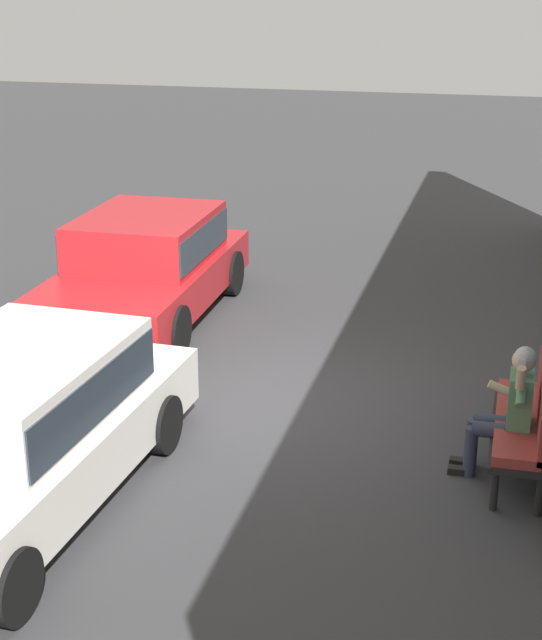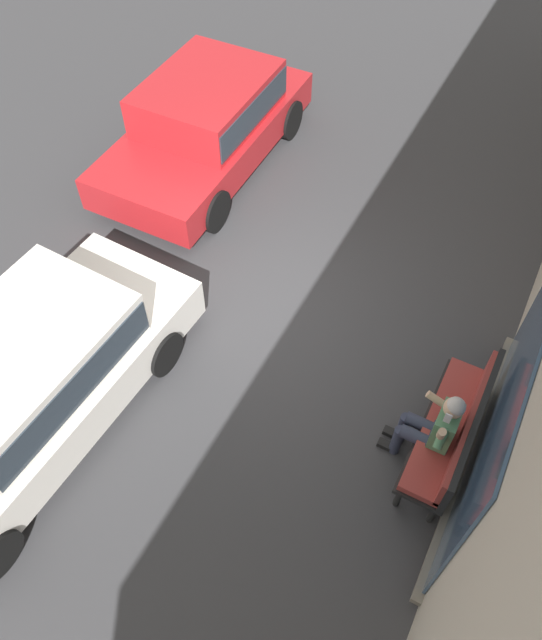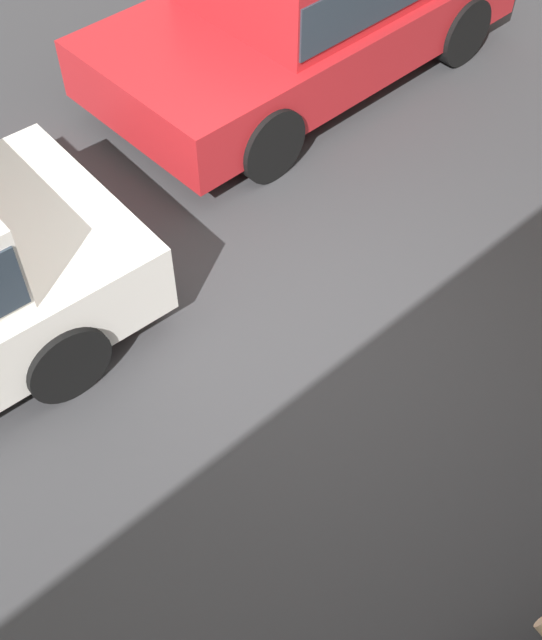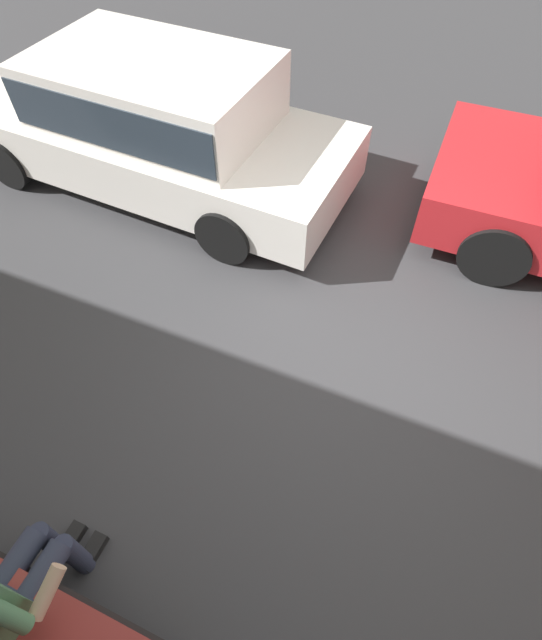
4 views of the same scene
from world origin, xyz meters
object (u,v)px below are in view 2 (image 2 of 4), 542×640
bench (456,428)px  parked_car_mid (25,383)px  person_on_phone (434,427)px  parked_car_near (207,120)px

bench → parked_car_mid: 4.83m
person_on_phone → parked_car_near: size_ratio=0.32×
parked_car_near → bench: bearing=57.6°
person_on_phone → parked_car_near: bearing=-124.9°
bench → person_on_phone: 0.31m
parked_car_near → parked_car_mid: bearing=8.6°
bench → parked_car_near: parked_car_near is taller
bench → parked_car_mid: size_ratio=0.40×
bench → parked_car_mid: bearing=-67.6°
parked_car_mid → parked_car_near: bearing=-171.4°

